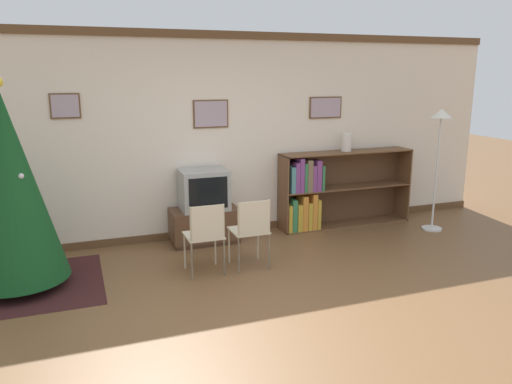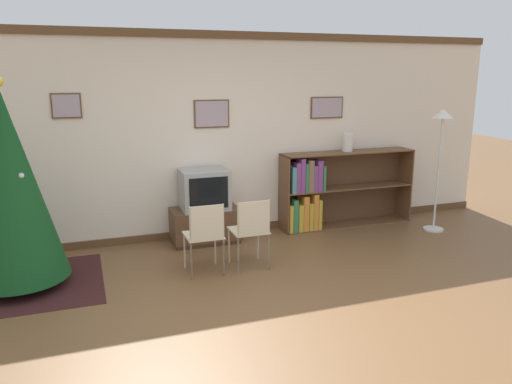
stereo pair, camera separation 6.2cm
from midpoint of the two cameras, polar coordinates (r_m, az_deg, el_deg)
name	(u,v)px [view 1 (the left image)]	position (r m, az deg, el deg)	size (l,w,h in m)	color
ground_plane	(282,316)	(4.72, 2.61, -14.00)	(24.00, 24.00, 0.00)	brown
wall_back	(207,137)	(6.68, -5.83, 6.29)	(8.71, 0.11, 2.70)	silver
area_rug	(21,287)	(5.84, -25.50, -9.76)	(1.63, 1.44, 0.01)	#381919
christmas_tree	(10,187)	(5.53, -26.61, 0.47)	(1.00, 1.00, 2.13)	maroon
tv_console	(205,225)	(6.59, -6.15, -3.82)	(0.88, 0.48, 0.45)	#412A1A
television	(204,190)	(6.46, -6.26, 0.28)	(0.60, 0.47, 0.52)	#9E9E99
folding_chair_left	(206,234)	(5.45, -6.12, -4.82)	(0.40, 0.40, 0.82)	beige
folding_chair_right	(251,229)	(5.60, -0.87, -4.27)	(0.40, 0.40, 0.82)	beige
bookshelf	(322,192)	(7.17, 7.32, 0.00)	(2.00, 0.36, 1.09)	brown
vase	(346,142)	(7.25, 10.05, 5.67)	(0.14, 0.14, 0.26)	silver
standing_lamp	(439,138)	(7.29, 19.99, 5.82)	(0.28, 0.28, 1.71)	silver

